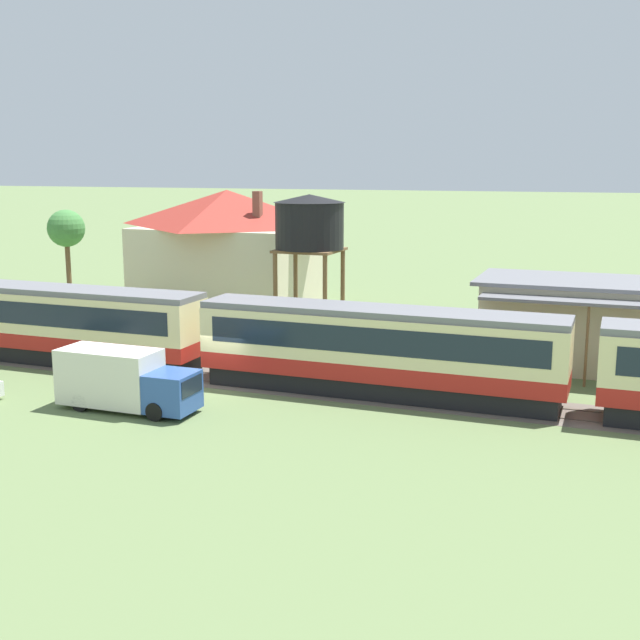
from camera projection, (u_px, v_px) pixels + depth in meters
ground_plane at (221, 387)px, 38.77m from camera, size 600.00×600.00×0.00m
passenger_train at (209, 333)px, 40.17m from camera, size 72.03×2.95×4.13m
railway_track at (357, 392)px, 37.90m from camera, size 130.91×3.60×0.04m
station_building at (591, 323)px, 42.29m from camera, size 11.84×7.51×4.67m
station_house_red_roof at (228, 246)px, 60.76m from camera, size 13.21×10.42×8.75m
water_tower at (310, 224)px, 49.60m from camera, size 4.47×4.47×8.81m
delivery_truck_blue at (124, 380)px, 35.04m from camera, size 6.32×2.11×2.65m
yard_tree_0 at (66, 229)px, 66.83m from camera, size 3.11×3.11×6.94m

